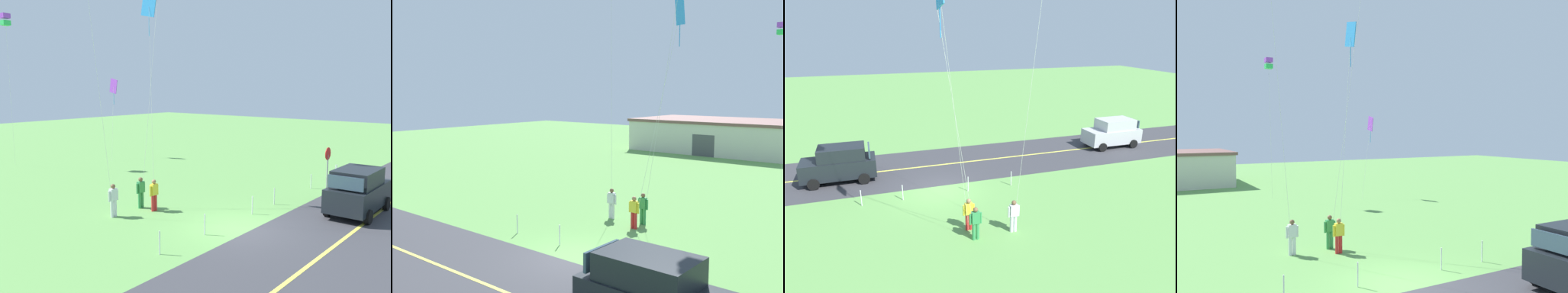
# 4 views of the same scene
# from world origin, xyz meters

# --- Properties ---
(ground_plane) EXTENTS (120.00, 120.00, 0.10)m
(ground_plane) POSITION_xyz_m (0.00, 0.00, -0.05)
(ground_plane) COLOR #60994C
(asphalt_road) EXTENTS (120.00, 7.00, 0.00)m
(asphalt_road) POSITION_xyz_m (0.00, -4.00, 0.00)
(asphalt_road) COLOR #38383D
(asphalt_road) RESTS_ON ground
(road_centre_stripe) EXTENTS (120.00, 0.16, 0.00)m
(road_centre_stripe) POSITION_xyz_m (0.00, -4.00, 0.01)
(road_centre_stripe) COLOR #E5E04C
(road_centre_stripe) RESTS_ON asphalt_road
(car_suv_foreground) EXTENTS (4.40, 2.12, 2.24)m
(car_suv_foreground) POSITION_xyz_m (5.55, -3.21, 1.15)
(car_suv_foreground) COLOR black
(car_suv_foreground) RESTS_ON ground
(stop_sign) EXTENTS (0.76, 0.08, 2.56)m
(stop_sign) POSITION_xyz_m (9.40, -0.10, 1.80)
(stop_sign) COLOR gray
(stop_sign) RESTS_ON ground
(person_adult_near) EXTENTS (0.58, 0.22, 1.60)m
(person_adult_near) POSITION_xyz_m (-0.47, 5.68, 0.86)
(person_adult_near) COLOR #338C4C
(person_adult_near) RESTS_ON ground
(person_adult_companion) EXTENTS (0.58, 0.22, 1.60)m
(person_adult_companion) POSITION_xyz_m (-2.34, 5.58, 0.86)
(person_adult_companion) COLOR silver
(person_adult_companion) RESTS_ON ground
(person_child_watcher) EXTENTS (0.58, 0.22, 1.60)m
(person_child_watcher) POSITION_xyz_m (-0.42, 4.79, 0.86)
(person_child_watcher) COLOR red
(person_child_watcher) RESTS_ON ground
(kite_yellow_high) EXTENTS (1.46, 2.15, 11.03)m
(kite_yellow_high) POSITION_xyz_m (0.96, 6.35, 10.14)
(kite_yellow_high) COLOR silver
(kite_yellow_high) RESTS_ON ground
(kite_green_far) EXTENTS (0.63, 0.76, 11.47)m
(kite_green_far) POSITION_xyz_m (1.01, 21.30, 11.00)
(kite_green_far) COLOR silver
(kite_green_far) RESTS_ON ground
(kite_pink_drift) EXTENTS (1.60, 1.94, 6.88)m
(kite_pink_drift) POSITION_xyz_m (9.17, 19.10, 6.09)
(kite_pink_drift) COLOR silver
(kite_pink_drift) RESTS_ON ground
(fence_post_0) EXTENTS (0.05, 0.05, 0.90)m
(fence_post_0) POSITION_xyz_m (-4.26, 0.70, 0.45)
(fence_post_0) COLOR silver
(fence_post_0) RESTS_ON ground
(fence_post_1) EXTENTS (0.05, 0.05, 0.90)m
(fence_post_1) POSITION_xyz_m (-1.56, 0.70, 0.45)
(fence_post_1) COLOR silver
(fence_post_1) RESTS_ON ground
(fence_post_2) EXTENTS (0.05, 0.05, 0.90)m
(fence_post_2) POSITION_xyz_m (2.20, 0.70, 0.45)
(fence_post_2) COLOR silver
(fence_post_2) RESTS_ON ground
(fence_post_3) EXTENTS (0.05, 0.05, 0.90)m
(fence_post_3) POSITION_xyz_m (4.39, 0.70, 0.45)
(fence_post_3) COLOR silver
(fence_post_3) RESTS_ON ground
(fence_post_4) EXTENTS (0.05, 0.05, 0.90)m
(fence_post_4) POSITION_xyz_m (8.94, 0.70, 0.45)
(fence_post_4) COLOR silver
(fence_post_4) RESTS_ON ground
(fence_post_5) EXTENTS (0.05, 0.05, 0.90)m
(fence_post_5) POSITION_xyz_m (12.86, 0.70, 0.45)
(fence_post_5) COLOR silver
(fence_post_5) RESTS_ON ground
(fence_post_6) EXTENTS (0.05, 0.05, 0.90)m
(fence_post_6) POSITION_xyz_m (13.04, 0.70, 0.45)
(fence_post_6) COLOR silver
(fence_post_6) RESTS_ON ground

